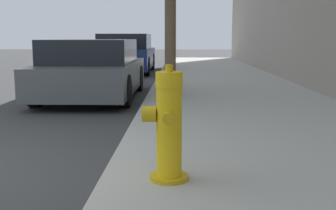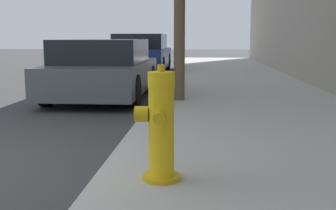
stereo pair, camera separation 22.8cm
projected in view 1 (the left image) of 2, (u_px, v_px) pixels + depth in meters
sidewalk_slab at (307, 179)px, 3.63m from camera, size 3.50×40.00×0.14m
fire_hydrant at (168, 127)px, 3.34m from camera, size 0.37×0.39×0.93m
parked_car_near at (92, 70)px, 8.80m from camera, size 1.85×3.91×1.23m
parked_car_mid at (126, 54)px, 15.14m from camera, size 1.87×4.14×1.38m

